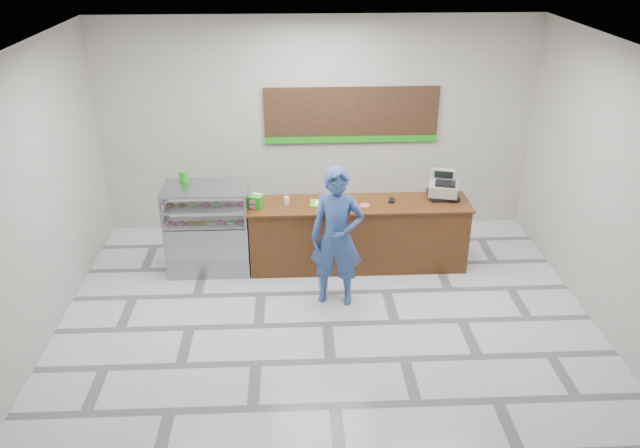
{
  "coord_description": "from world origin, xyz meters",
  "views": [
    {
      "loc": [
        -0.41,
        -6.74,
        4.74
      ],
      "look_at": [
        -0.05,
        0.9,
        1.02
      ],
      "focal_mm": 35.0,
      "sensor_mm": 36.0,
      "label": 1
    }
  ],
  "objects_px": {
    "display_case": "(208,228)",
    "serving_tray": "(323,203)",
    "cash_register": "(443,188)",
    "customer": "(337,237)",
    "sales_counter": "(358,234)"
  },
  "relations": [
    {
      "from": "cash_register",
      "to": "serving_tray",
      "type": "height_order",
      "value": "cash_register"
    },
    {
      "from": "sales_counter",
      "to": "customer",
      "type": "bearing_deg",
      "value": -112.13
    },
    {
      "from": "display_case",
      "to": "customer",
      "type": "distance_m",
      "value": 2.09
    },
    {
      "from": "cash_register",
      "to": "customer",
      "type": "bearing_deg",
      "value": -130.14
    },
    {
      "from": "display_case",
      "to": "cash_register",
      "type": "xyz_separation_m",
      "value": [
        3.49,
        0.18,
        0.5
      ]
    },
    {
      "from": "sales_counter",
      "to": "display_case",
      "type": "bearing_deg",
      "value": -179.99
    },
    {
      "from": "display_case",
      "to": "serving_tray",
      "type": "xyz_separation_m",
      "value": [
        1.7,
        -0.0,
        0.36
      ]
    },
    {
      "from": "sales_counter",
      "to": "display_case",
      "type": "xyz_separation_m",
      "value": [
        -2.22,
        -0.0,
        0.16
      ]
    },
    {
      "from": "display_case",
      "to": "customer",
      "type": "bearing_deg",
      "value": -27.67
    },
    {
      "from": "sales_counter",
      "to": "display_case",
      "type": "distance_m",
      "value": 2.23
    },
    {
      "from": "sales_counter",
      "to": "serving_tray",
      "type": "distance_m",
      "value": 0.74
    },
    {
      "from": "cash_register",
      "to": "customer",
      "type": "xyz_separation_m",
      "value": [
        -1.66,
        -1.14,
        -0.21
      ]
    },
    {
      "from": "display_case",
      "to": "serving_tray",
      "type": "height_order",
      "value": "display_case"
    },
    {
      "from": "customer",
      "to": "sales_counter",
      "type": "bearing_deg",
      "value": 78.24
    },
    {
      "from": "serving_tray",
      "to": "customer",
      "type": "relative_size",
      "value": 0.2
    }
  ]
}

